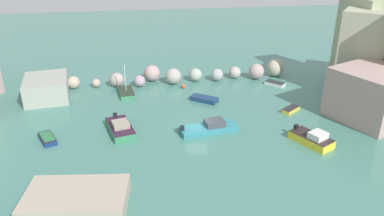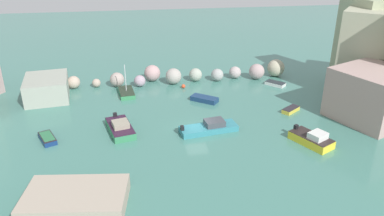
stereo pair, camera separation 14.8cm
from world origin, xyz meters
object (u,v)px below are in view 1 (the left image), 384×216
object	(u,v)px
moored_boat_1	(291,110)
moored_boat_7	(210,127)
moored_boat_0	(126,93)
moored_boat_5	(120,128)
moored_boat_4	(312,139)
moored_boat_6	(275,83)
channel_buoy	(183,86)
stone_dock	(76,199)
moored_boat_3	(47,138)
moored_boat_2	(204,99)

from	to	relation	value
moored_boat_1	moored_boat_7	xyz separation A→B (m)	(-11.20, -3.59, 0.19)
moored_boat_0	moored_boat_5	world-z (taller)	moored_boat_0
moored_boat_0	moored_boat_4	xyz separation A→B (m)	(19.65, -17.09, 0.27)
moored_boat_5	moored_boat_6	xyz separation A→B (m)	(22.62, 11.51, -0.26)
channel_buoy	moored_boat_4	xyz separation A→B (m)	(11.41, -18.38, 0.31)
stone_dock	channel_buoy	distance (m)	27.94
moored_boat_7	moored_boat_4	bearing A→B (deg)	-32.94
stone_dock	moored_boat_6	bearing A→B (deg)	42.95
channel_buoy	moored_boat_3	world-z (taller)	moored_boat_3
channel_buoy	moored_boat_1	xyz separation A→B (m)	(12.38, -10.24, -0.02)
moored_boat_0	moored_boat_2	xyz separation A→B (m)	(10.40, -3.95, -0.02)
channel_buoy	moored_boat_1	world-z (taller)	channel_buoy
moored_boat_0	moored_boat_4	bearing A→B (deg)	41.86
moored_boat_1	moored_boat_3	size ratio (longest dim) A/B	0.82
moored_boat_1	moored_boat_6	world-z (taller)	moored_boat_1
moored_boat_0	moored_boat_5	xyz separation A→B (m)	(-0.64, -11.17, 0.20)
channel_buoy	moored_boat_7	distance (m)	13.88
moored_boat_4	moored_boat_7	world-z (taller)	moored_boat_4
moored_boat_2	moored_boat_3	size ratio (longest dim) A/B	1.15
stone_dock	moored_boat_2	bearing A→B (deg)	54.10
moored_boat_2	moored_boat_6	distance (m)	12.34
moored_boat_1	moored_boat_2	bearing A→B (deg)	-62.67
moored_boat_0	moored_boat_5	bearing A→B (deg)	-10.42
moored_boat_0	moored_boat_5	distance (m)	11.19
channel_buoy	moored_boat_6	size ratio (longest dim) A/B	0.19
moored_boat_4	moored_boat_1	bearing A→B (deg)	145.55
channel_buoy	moored_boat_2	bearing A→B (deg)	-67.55
moored_boat_0	moored_boat_1	bearing A→B (deg)	59.40
moored_boat_2	moored_boat_4	world-z (taller)	moored_boat_4
stone_dock	moored_boat_3	distance (m)	12.58
stone_dock	moored_boat_4	world-z (taller)	moored_boat_4
moored_boat_2	stone_dock	bearing A→B (deg)	-88.67
moored_boat_6	moored_boat_7	size ratio (longest dim) A/B	0.44
moored_boat_5	moored_boat_6	size ratio (longest dim) A/B	1.90
channel_buoy	moored_boat_0	bearing A→B (deg)	-171.09
moored_boat_4	moored_boat_5	world-z (taller)	moored_boat_4
moored_boat_3	moored_boat_5	bearing A→B (deg)	-107.76
stone_dock	moored_boat_7	distance (m)	17.52
moored_boat_0	moored_boat_2	bearing A→B (deg)	62.10
moored_boat_0	moored_boat_7	size ratio (longest dim) A/B	0.64
moored_boat_1	moored_boat_3	world-z (taller)	moored_boat_3
channel_buoy	moored_boat_7	xyz separation A→B (m)	(1.17, -13.83, 0.17)
stone_dock	moored_boat_1	world-z (taller)	stone_dock
moored_boat_0	moored_boat_6	size ratio (longest dim) A/B	1.46
channel_buoy	moored_boat_6	bearing A→B (deg)	-3.97
moored_boat_3	moored_boat_7	xyz separation A→B (m)	(17.85, -0.46, 0.15)
moored_boat_1	moored_boat_5	xyz separation A→B (m)	(-21.26, -2.22, 0.25)
moored_boat_1	moored_boat_2	xyz separation A→B (m)	(-10.21, 5.01, 0.04)
moored_boat_0	moored_boat_6	world-z (taller)	moored_boat_0
moored_boat_0	moored_boat_6	bearing A→B (deg)	83.75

